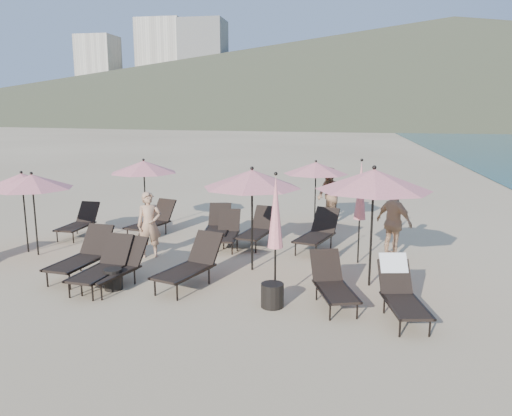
% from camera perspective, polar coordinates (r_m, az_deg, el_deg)
% --- Properties ---
extents(ground, '(800.00, 800.00, 0.00)m').
position_cam_1_polar(ground, '(9.91, -5.15, -10.09)').
color(ground, '#D6BA8C').
rests_on(ground, ground).
extents(volcanic_headland, '(690.00, 690.00, 55.00)m').
position_cam_1_polar(volcanic_headland, '(319.87, 23.32, 14.37)').
color(volcanic_headland, brown).
rests_on(volcanic_headland, ground).
extents(hotel_skyline, '(109.00, 82.00, 55.00)m').
position_cam_1_polar(hotel_skyline, '(296.85, -9.09, 14.99)').
color(hotel_skyline, beige).
rests_on(hotel_skyline, ground).
extents(lounger_1, '(0.81, 1.72, 0.95)m').
position_cam_1_polar(lounger_1, '(10.77, -17.06, -6.29)').
color(lounger_1, black).
rests_on(lounger_1, ground).
extents(lounger_2, '(1.00, 1.70, 0.92)m').
position_cam_1_polar(lounger_2, '(10.70, -15.63, -6.41)').
color(lounger_2, black).
rests_on(lounger_2, ground).
extents(lounger_3, '(1.18, 1.86, 1.00)m').
position_cam_1_polar(lounger_3, '(10.42, -7.49, -6.35)').
color(lounger_3, black).
rests_on(lounger_3, ground).
extents(lounger_4, '(1.02, 1.65, 0.89)m').
position_cam_1_polar(lounger_4, '(9.50, 8.75, -8.46)').
color(lounger_4, black).
rests_on(lounger_4, ground).
extents(lounger_5, '(0.86, 1.66, 0.99)m').
position_cam_1_polar(lounger_5, '(9.19, 16.23, -9.10)').
color(lounger_5, black).
rests_on(lounger_5, ground).
extents(lounger_6, '(0.65, 1.59, 0.90)m').
position_cam_1_polar(lounger_6, '(15.20, -19.54, -1.50)').
color(lounger_6, black).
rests_on(lounger_6, ground).
extents(lounger_7, '(1.11, 1.79, 0.96)m').
position_cam_1_polar(lounger_7, '(14.73, -11.73, -1.36)').
color(lounger_7, black).
rests_on(lounger_7, ground).
extents(lounger_8, '(0.82, 1.72, 0.96)m').
position_cam_1_polar(lounger_8, '(13.81, -4.42, -2.01)').
color(lounger_8, black).
rests_on(lounger_8, ground).
extents(lounger_9, '(0.72, 1.61, 0.90)m').
position_cam_1_polar(lounger_9, '(13.26, -3.37, -2.66)').
color(lounger_9, black).
rests_on(lounger_9, ground).
extents(lounger_10, '(0.95, 1.75, 0.95)m').
position_cam_1_polar(lounger_10, '(13.42, 0.17, -2.37)').
color(lounger_10, black).
rests_on(lounger_10, ground).
extents(lounger_11, '(1.17, 1.85, 1.00)m').
position_cam_1_polar(lounger_11, '(13.06, 7.08, -2.74)').
color(lounger_11, black).
rests_on(lounger_11, ground).
extents(lounger_12, '(0.88, 1.81, 1.00)m').
position_cam_1_polar(lounger_12, '(11.56, -19.22, -5.12)').
color(lounger_12, black).
rests_on(lounger_12, ground).
extents(umbrella_open_0, '(1.96, 1.96, 2.10)m').
position_cam_1_polar(umbrella_open_0, '(13.37, -24.23, 2.76)').
color(umbrella_open_0, black).
rests_on(umbrella_open_0, ground).
extents(umbrella_open_1, '(2.20, 2.20, 2.37)m').
position_cam_1_polar(umbrella_open_1, '(10.99, -0.46, 3.36)').
color(umbrella_open_1, black).
rests_on(umbrella_open_1, ground).
extents(umbrella_open_2, '(2.33, 2.33, 2.50)m').
position_cam_1_polar(umbrella_open_2, '(10.23, 13.31, 3.16)').
color(umbrella_open_2, black).
rests_on(umbrella_open_2, ground).
extents(umbrella_open_3, '(2.01, 2.01, 2.16)m').
position_cam_1_polar(umbrella_open_3, '(15.29, -12.71, 4.61)').
color(umbrella_open_3, black).
rests_on(umbrella_open_3, ground).
extents(umbrella_open_4, '(1.96, 1.96, 2.11)m').
position_cam_1_polar(umbrella_open_4, '(15.13, 6.85, 4.55)').
color(umbrella_open_4, black).
rests_on(umbrella_open_4, ground).
extents(umbrella_open_5, '(1.95, 1.95, 2.09)m').
position_cam_1_polar(umbrella_open_5, '(13.77, -25.18, 2.86)').
color(umbrella_open_5, black).
rests_on(umbrella_open_5, ground).
extents(umbrella_closed_0, '(0.29, 0.29, 2.48)m').
position_cam_1_polar(umbrella_closed_0, '(9.17, 2.25, -0.54)').
color(umbrella_closed_0, black).
rests_on(umbrella_closed_0, ground).
extents(umbrella_closed_1, '(0.29, 0.29, 2.49)m').
position_cam_1_polar(umbrella_closed_1, '(11.82, 11.86, 1.90)').
color(umbrella_closed_1, black).
rests_on(umbrella_closed_1, ground).
extents(side_table_0, '(0.37, 0.37, 0.43)m').
position_cam_1_polar(side_table_0, '(10.60, -16.00, -7.83)').
color(side_table_0, black).
rests_on(side_table_0, ground).
extents(side_table_1, '(0.43, 0.43, 0.45)m').
position_cam_1_polar(side_table_1, '(9.34, 1.88, -9.93)').
color(side_table_1, black).
rests_on(side_table_1, ground).
extents(beachgoer_a, '(0.71, 0.62, 1.63)m').
position_cam_1_polar(beachgoer_a, '(12.52, -12.10, -1.88)').
color(beachgoer_a, tan).
rests_on(beachgoer_a, ground).
extents(beachgoer_b, '(1.05, 1.11, 1.80)m').
position_cam_1_polar(beachgoer_b, '(16.06, 8.35, 1.41)').
color(beachgoer_b, '#8E6749').
rests_on(beachgoer_b, ground).
extents(beachgoer_c, '(1.04, 1.05, 1.78)m').
position_cam_1_polar(beachgoer_c, '(12.60, 15.51, -1.60)').
color(beachgoer_c, tan).
rests_on(beachgoer_c, ground).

